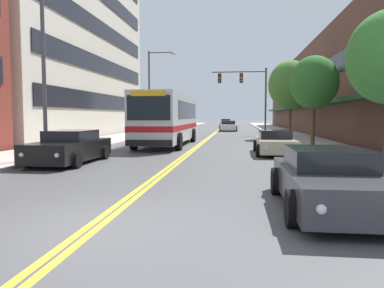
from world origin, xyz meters
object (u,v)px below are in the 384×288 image
at_px(car_white_moving_lead, 229,126).
at_px(car_silver_moving_second, 226,123).
at_px(street_tree_right_mid, 314,83).
at_px(car_dark_grey_parked_right_foreground, 328,180).
at_px(street_tree_right_far, 291,85).
at_px(car_black_parked_left_mid, 70,148).
at_px(street_lamp_left_far, 153,86).
at_px(city_bus, 169,117).
at_px(traffic_signal_mast, 247,88).
at_px(street_lamp_left_near, 52,50).
at_px(car_champagne_parked_right_mid, 275,143).
at_px(car_red_parked_left_far, 163,130).

xyz_separation_m(car_white_moving_lead, car_silver_moving_second, (-0.88, 17.94, 0.03)).
distance_m(car_white_moving_lead, street_tree_right_mid, 25.99).
xyz_separation_m(car_dark_grey_parked_right_foreground, street_tree_right_far, (2.54, 24.28, 3.89)).
bearing_deg(car_dark_grey_parked_right_foreground, car_black_parked_left_mid, 142.75).
distance_m(street_lamp_left_far, street_tree_right_mid, 15.66).
bearing_deg(car_dark_grey_parked_right_foreground, city_bus, 111.19).
xyz_separation_m(car_black_parked_left_mid, car_white_moving_lead, (5.70, 33.06, -0.01)).
xyz_separation_m(traffic_signal_mast, street_tree_right_mid, (3.41, -14.81, -0.82)).
bearing_deg(street_tree_right_far, street_lamp_left_near, -123.59).
xyz_separation_m(city_bus, car_silver_moving_second, (2.55, 41.14, -1.19)).
xyz_separation_m(city_bus, car_dark_grey_parked_right_foreground, (6.37, -16.43, -1.25)).
distance_m(car_dark_grey_parked_right_foreground, car_white_moving_lead, 39.74).
height_order(city_bus, car_black_parked_left_mid, city_bus).
height_order(car_black_parked_left_mid, street_tree_right_far, street_tree_right_far).
distance_m(car_champagne_parked_right_mid, car_silver_moving_second, 46.49).
bearing_deg(street_lamp_left_near, street_tree_right_mid, 33.94).
distance_m(car_champagne_parked_right_mid, car_white_moving_lead, 28.55).
bearing_deg(street_tree_right_mid, street_lamp_left_near, -146.06).
height_order(city_bus, car_white_moving_lead, city_bus).
bearing_deg(street_tree_right_far, car_dark_grey_parked_right_foreground, -95.97).
relative_size(car_dark_grey_parked_right_foreground, street_lamp_left_far, 0.60).
bearing_deg(street_lamp_left_near, city_bus, 73.72).
relative_size(car_black_parked_left_mid, street_tree_right_far, 0.76).
bearing_deg(city_bus, street_lamp_left_near, -106.28).
height_order(car_dark_grey_parked_right_foreground, car_white_moving_lead, car_white_moving_lead).
height_order(car_white_moving_lead, street_lamp_left_near, street_lamp_left_near).
height_order(street_lamp_left_far, street_tree_right_far, street_lamp_left_far).
relative_size(city_bus, car_red_parked_left_far, 2.59).
bearing_deg(city_bus, traffic_signal_mast, 66.94).
xyz_separation_m(city_bus, car_champagne_parked_right_mid, (6.40, -5.19, -1.28)).
height_order(city_bus, street_tree_right_far, street_tree_right_far).
relative_size(city_bus, street_tree_right_mid, 2.13).
distance_m(city_bus, traffic_signal_mast, 14.19).
bearing_deg(street_tree_right_mid, car_champagne_parked_right_mid, -127.69).
distance_m(car_black_parked_left_mid, street_lamp_left_far, 18.60).
relative_size(car_silver_moving_second, traffic_signal_mast, 0.71).
distance_m(street_lamp_left_near, street_tree_right_mid, 14.19).
relative_size(car_red_parked_left_far, street_lamp_left_far, 0.56).
bearing_deg(car_silver_moving_second, street_lamp_left_near, -96.09).
bearing_deg(street_tree_right_far, city_bus, -138.60).
xyz_separation_m(city_bus, car_red_parked_left_far, (-2.41, 10.28, -1.24)).
distance_m(car_red_parked_left_far, car_dark_grey_parked_right_foreground, 28.12).
bearing_deg(car_black_parked_left_mid, car_dark_grey_parked_right_foreground, -37.25).
xyz_separation_m(street_lamp_left_near, street_tree_right_far, (11.81, 17.78, -0.05)).
distance_m(car_white_moving_lead, street_lamp_left_near, 33.95).
bearing_deg(street_lamp_left_far, car_red_parked_left_far, 76.06).
height_order(car_dark_grey_parked_right_foreground, car_champagne_parked_right_mid, car_dark_grey_parked_right_foreground).
relative_size(car_dark_grey_parked_right_foreground, street_lamp_left_near, 0.60).
distance_m(car_red_parked_left_far, street_lamp_left_near, 20.59).
relative_size(car_red_parked_left_far, street_lamp_left_near, 0.57).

